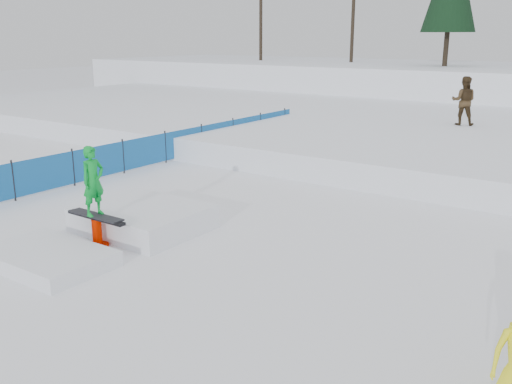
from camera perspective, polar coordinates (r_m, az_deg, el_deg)
The scene contains 5 objects.
ground at distance 10.95m, azimuth -8.25°, elevation -7.44°, with size 120.00×120.00×0.00m, color white.
snow_midrise at distance 24.61m, azimuth 18.15°, elevation 5.71°, with size 50.00×18.00×0.80m, color white.
safety_fence at distance 19.72m, azimuth -9.04°, elevation 4.48°, with size 0.05×16.00×1.10m.
walker_olive at distance 23.96m, azimuth 20.05°, elevation 8.56°, with size 0.92×0.72×1.90m, color #372815.
jib_rail_feature at distance 12.54m, azimuth -13.58°, elevation -3.25°, with size 2.60×4.40×2.11m.
Camera 1 is at (7.01, -7.28, 4.22)m, focal length 40.00 mm.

